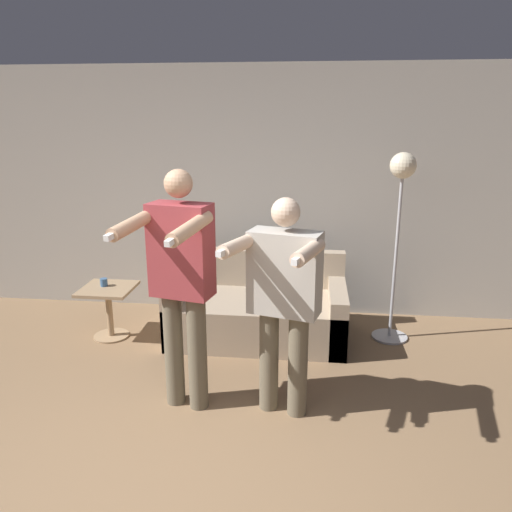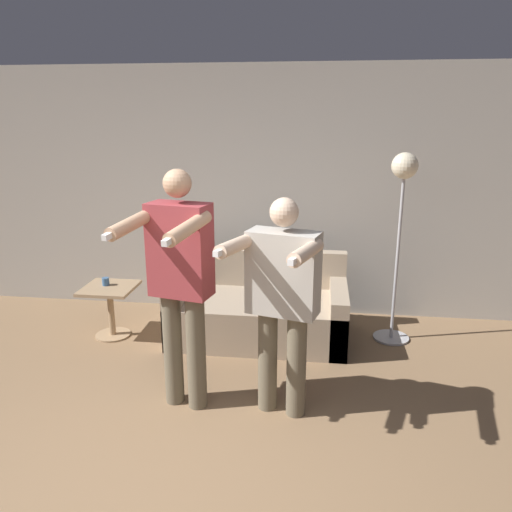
# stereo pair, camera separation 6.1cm
# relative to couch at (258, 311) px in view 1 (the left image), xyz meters

# --- Properties ---
(wall_back) EXTENTS (10.00, 0.05, 2.60)m
(wall_back) POSITION_rel_couch_xyz_m (-0.46, 0.72, 1.04)
(wall_back) COLOR #B7B2A8
(wall_back) RESTS_ON ground_plane
(couch) EXTENTS (1.67, 0.91, 0.78)m
(couch) POSITION_rel_couch_xyz_m (0.00, 0.00, 0.00)
(couch) COLOR tan
(couch) RESTS_ON ground_plane
(person_left) EXTENTS (0.59, 0.75, 1.76)m
(person_left) POSITION_rel_couch_xyz_m (-0.40, -1.28, 0.76)
(person_left) COLOR #6B604C
(person_left) RESTS_ON ground_plane
(person_right) EXTENTS (0.66, 0.77, 1.58)m
(person_right) POSITION_rel_couch_xyz_m (0.31, -1.28, 0.67)
(person_right) COLOR #6B604C
(person_right) RESTS_ON ground_plane
(cat) EXTENTS (0.43, 0.13, 0.17)m
(cat) POSITION_rel_couch_xyz_m (-0.02, 0.35, 0.61)
(cat) COLOR silver
(cat) RESTS_ON couch
(floor_lamp) EXTENTS (0.34, 0.34, 1.78)m
(floor_lamp) POSITION_rel_couch_xyz_m (1.28, 0.09, 1.10)
(floor_lamp) COLOR #B2B2B7
(floor_lamp) RESTS_ON ground_plane
(side_table) EXTENTS (0.48, 0.48, 0.51)m
(side_table) POSITION_rel_couch_xyz_m (-1.43, -0.19, 0.11)
(side_table) COLOR #A38460
(side_table) RESTS_ON ground_plane
(cup) EXTENTS (0.07, 0.07, 0.08)m
(cup) POSITION_rel_couch_xyz_m (-1.48, -0.16, 0.29)
(cup) COLOR #3D6693
(cup) RESTS_ON side_table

